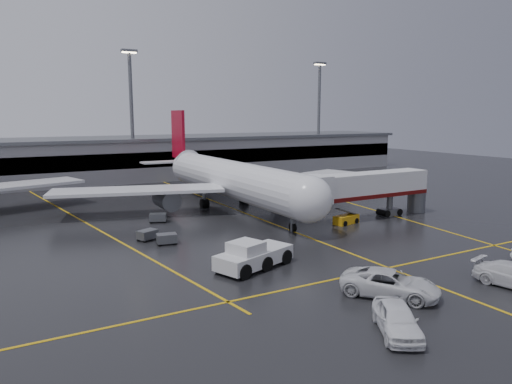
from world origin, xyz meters
TOP-DOWN VIEW (x-y plane):
  - ground at (0.00, 0.00)m, footprint 220.00×220.00m
  - apron_line_centre at (0.00, 0.00)m, footprint 0.25×90.00m
  - apron_line_stop at (0.00, -22.00)m, footprint 60.00×0.25m
  - apron_line_left at (-20.00, 10.00)m, footprint 9.99×69.35m
  - apron_line_right at (18.00, 10.00)m, footprint 7.57×69.64m
  - terminal at (0.00, 47.93)m, footprint 122.00×19.00m
  - light_mast_mid at (-5.00, 42.00)m, footprint 3.00×1.20m
  - light_mast_right at (40.00, 42.00)m, footprint 3.00×1.20m
  - main_airliner at (0.00, 9.70)m, footprint 48.80×45.60m
  - jet_bridge at (11.87, -6.00)m, footprint 19.90×3.40m
  - pushback_tractor at (-10.36, -16.28)m, footprint 7.92×5.27m
  - belt_loader at (7.84, -6.98)m, footprint 3.69×2.26m
  - service_van_a at (-4.70, -26.83)m, footprint 6.70×7.65m
  - service_van_d at (-8.70, -31.40)m, footprint 4.74×5.85m
  - baggage_cart_a at (-14.35, -5.27)m, footprint 2.19×1.62m
  - baggage_cart_b at (-15.60, -2.71)m, footprint 2.36×2.01m
  - baggage_cart_c at (-12.02, 4.96)m, footprint 2.35×1.97m

SIDE VIEW (x-z plane):
  - ground at x=0.00m, z-range 0.00..0.00m
  - apron_line_centre at x=0.00m, z-range 0.00..0.02m
  - apron_line_stop at x=0.00m, z-range 0.00..0.02m
  - apron_line_left at x=-20.00m, z-range 0.00..0.02m
  - apron_line_right at x=18.00m, z-range 0.00..0.02m
  - belt_loader at x=7.84m, z-range -0.55..1.63m
  - baggage_cart_a at x=-14.35m, z-range 0.07..1.19m
  - baggage_cart_b at x=-15.60m, z-range 0.07..1.19m
  - baggage_cart_c at x=-12.02m, z-range 0.07..1.19m
  - service_van_d at x=-8.70m, z-range 0.00..1.87m
  - service_van_a at x=-4.70m, z-range 0.00..1.96m
  - pushback_tractor at x=-10.36m, z-range -0.27..2.36m
  - jet_bridge at x=11.87m, z-range 0.91..6.96m
  - main_airliner at x=0.00m, z-range -2.84..11.26m
  - terminal at x=0.00m, z-range 0.02..8.62m
  - light_mast_mid at x=-5.00m, z-range 1.75..27.20m
  - light_mast_right at x=40.00m, z-range 1.75..27.20m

